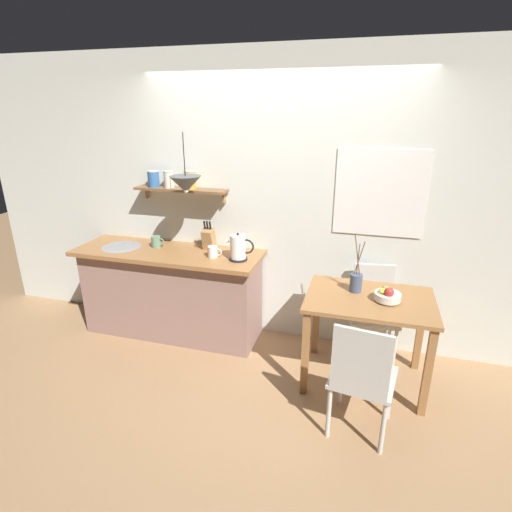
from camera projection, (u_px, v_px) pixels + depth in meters
The scene contains 14 objects.
ground_plane at pixel (259, 364), 3.67m from camera, with size 14.00×14.00×0.00m, color #A87F56.
back_wall at pixel (299, 204), 3.74m from camera, with size 6.80×0.11×2.70m.
kitchen_counter at pixel (172, 292), 4.06m from camera, with size 1.83×0.63×0.90m.
wall_shelf at pixel (176, 184), 3.85m from camera, with size 0.92×0.20×0.30m.
dining_table at pixel (369, 312), 3.25m from camera, with size 1.00×0.71×0.77m.
dining_chair_near at pixel (362, 376), 2.71m from camera, with size 0.48×0.48×0.90m.
dining_chair_far at pixel (373, 308), 3.62m from camera, with size 0.46×0.47×0.88m.
fruit_bowl at pixel (387, 295), 3.13m from camera, with size 0.20×0.20×0.13m.
twig_vase at pixel (356, 282), 3.29m from camera, with size 0.10×0.10×0.49m.
electric_kettle at pixel (238, 248), 3.61m from camera, with size 0.26×0.17×0.25m.
knife_block at pixel (209, 238), 3.89m from camera, with size 0.10×0.15×0.29m.
coffee_mug_by_sink at pixel (156, 242), 3.98m from camera, with size 0.14×0.09×0.11m.
coffee_mug_spare at pixel (213, 252), 3.70m from camera, with size 0.14×0.09×0.10m.
pendant_lamp at pixel (186, 184), 3.48m from camera, with size 0.27×0.27×0.51m.
Camera 1 is at (0.83, -2.99, 2.18)m, focal length 28.36 mm.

